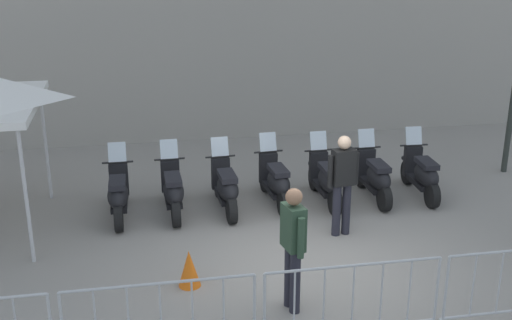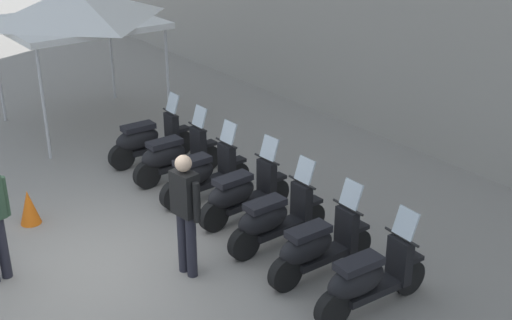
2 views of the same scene
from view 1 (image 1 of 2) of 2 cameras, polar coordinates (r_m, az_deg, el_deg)
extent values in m
plane|color=gray|center=(9.87, 4.78, -9.45)|extent=(120.00, 120.00, 0.00)
cylinder|color=black|center=(12.26, -12.01, -2.74)|extent=(0.15, 0.48, 0.48)
cylinder|color=black|center=(11.11, -12.15, -5.07)|extent=(0.15, 0.48, 0.48)
cube|color=black|center=(11.67, -12.09, -3.67)|extent=(0.30, 0.87, 0.10)
ellipsoid|color=black|center=(11.32, -12.20, -3.08)|extent=(0.38, 0.85, 0.40)
cube|color=black|center=(11.27, -12.28, -1.99)|extent=(0.29, 0.61, 0.10)
cube|color=black|center=(11.97, -12.13, -1.69)|extent=(0.34, 0.15, 0.60)
cylinder|color=black|center=(11.86, -12.24, -0.20)|extent=(0.56, 0.05, 0.04)
cube|color=silver|center=(11.86, -12.29, 0.70)|extent=(0.32, 0.15, 0.35)
cube|color=black|center=(12.16, -12.09, -1.56)|extent=(0.21, 0.32, 0.06)
cylinder|color=black|center=(12.26, -7.66, -2.47)|extent=(0.15, 0.48, 0.48)
cylinder|color=black|center=(11.12, -7.15, -4.76)|extent=(0.15, 0.48, 0.48)
cube|color=black|center=(11.67, -7.42, -3.38)|extent=(0.29, 0.87, 0.10)
ellipsoid|color=black|center=(11.33, -7.36, -2.78)|extent=(0.37, 0.84, 0.40)
cube|color=black|center=(11.28, -7.42, -1.69)|extent=(0.29, 0.60, 0.10)
cube|color=black|center=(11.98, -7.65, -1.41)|extent=(0.34, 0.14, 0.60)
cylinder|color=black|center=(11.87, -7.72, 0.08)|extent=(0.56, 0.04, 0.04)
cube|color=silver|center=(11.86, -7.78, 0.98)|extent=(0.32, 0.14, 0.35)
cube|color=black|center=(12.17, -7.71, -1.29)|extent=(0.20, 0.32, 0.06)
cylinder|color=black|center=(12.31, -3.30, -2.24)|extent=(0.16, 0.48, 0.48)
cylinder|color=black|center=(11.18, -2.19, -4.48)|extent=(0.16, 0.48, 0.48)
cube|color=black|center=(11.73, -2.78, -3.12)|extent=(0.31, 0.88, 0.10)
ellipsoid|color=black|center=(11.39, -2.54, -2.52)|extent=(0.39, 0.85, 0.40)
cube|color=black|center=(11.34, -2.58, -1.43)|extent=(0.30, 0.61, 0.10)
cube|color=black|center=(12.03, -3.17, -1.17)|extent=(0.34, 0.15, 0.60)
cylinder|color=black|center=(11.92, -3.20, 0.31)|extent=(0.56, 0.06, 0.04)
cube|color=silver|center=(11.91, -3.26, 1.21)|extent=(0.32, 0.15, 0.35)
cube|color=black|center=(12.22, -3.32, -1.06)|extent=(0.21, 0.33, 0.06)
cylinder|color=black|center=(12.57, 0.86, -1.75)|extent=(0.17, 0.49, 0.48)
cylinder|color=black|center=(11.46, 2.49, -3.88)|extent=(0.17, 0.49, 0.48)
cube|color=black|center=(12.00, 1.64, -2.59)|extent=(0.33, 0.88, 0.10)
ellipsoid|color=black|center=(11.66, 2.03, -1.98)|extent=(0.41, 0.86, 0.40)
cube|color=black|center=(11.61, 2.00, -0.91)|extent=(0.31, 0.61, 0.10)
cube|color=black|center=(12.29, 1.10, -0.70)|extent=(0.35, 0.16, 0.60)
cylinder|color=black|center=(12.19, 1.11, 0.76)|extent=(0.56, 0.07, 0.04)
cube|color=silver|center=(12.18, 1.05, 1.64)|extent=(0.33, 0.16, 0.35)
cube|color=black|center=(12.48, 0.87, -0.59)|extent=(0.22, 0.33, 0.06)
cylinder|color=black|center=(12.70, 5.27, -1.62)|extent=(0.15, 0.48, 0.48)
cylinder|color=black|center=(11.60, 7.07, -3.72)|extent=(0.15, 0.48, 0.48)
cube|color=black|center=(12.13, 6.14, -2.44)|extent=(0.29, 0.87, 0.10)
ellipsoid|color=black|center=(11.80, 6.59, -1.84)|extent=(0.37, 0.85, 0.40)
cube|color=black|center=(11.75, 6.58, -0.79)|extent=(0.29, 0.60, 0.10)
cube|color=black|center=(12.43, 5.57, -0.57)|extent=(0.34, 0.14, 0.60)
cylinder|color=black|center=(12.32, 5.62, 0.87)|extent=(0.56, 0.04, 0.04)
cube|color=silver|center=(12.31, 5.57, 1.74)|extent=(0.32, 0.14, 0.35)
cube|color=black|center=(12.61, 5.31, -0.47)|extent=(0.20, 0.32, 0.06)
cylinder|color=black|center=(12.98, 9.41, -1.34)|extent=(0.15, 0.48, 0.48)
cylinder|color=black|center=(11.90, 11.38, -3.37)|extent=(0.15, 0.48, 0.48)
cube|color=black|center=(12.42, 10.36, -2.14)|extent=(0.29, 0.87, 0.10)
ellipsoid|color=black|center=(12.09, 10.88, -1.55)|extent=(0.37, 0.85, 0.40)
cube|color=black|center=(12.05, 10.89, -0.52)|extent=(0.29, 0.60, 0.10)
cube|color=black|center=(12.71, 9.76, -0.32)|extent=(0.34, 0.14, 0.60)
cylinder|color=black|center=(12.60, 9.84, 1.10)|extent=(0.56, 0.04, 0.04)
cube|color=silver|center=(12.60, 9.81, 1.95)|extent=(0.32, 0.14, 0.35)
cube|color=black|center=(12.89, 9.47, -0.22)|extent=(0.20, 0.32, 0.06)
cylinder|color=black|center=(13.31, 13.39, -1.08)|extent=(0.17, 0.49, 0.48)
cylinder|color=black|center=(12.25, 15.43, -3.05)|extent=(0.17, 0.49, 0.48)
cube|color=black|center=(12.76, 14.38, -1.86)|extent=(0.33, 0.88, 0.10)
ellipsoid|color=black|center=(12.44, 14.94, -1.27)|extent=(0.41, 0.86, 0.40)
cube|color=black|center=(12.39, 14.98, -0.27)|extent=(0.31, 0.61, 0.10)
cube|color=black|center=(13.05, 13.78, -0.08)|extent=(0.35, 0.16, 0.60)
cylinder|color=black|center=(12.95, 13.90, 1.30)|extent=(0.56, 0.07, 0.04)
cube|color=silver|center=(12.94, 13.88, 2.12)|extent=(0.33, 0.16, 0.35)
cube|color=black|center=(13.23, 13.48, 0.02)|extent=(0.22, 0.33, 0.06)
cylinder|color=#B2B5B7|center=(7.73, -0.14, -13.59)|extent=(0.04, 0.04, 1.05)
cylinder|color=#B2B5B7|center=(7.37, -8.64, -10.83)|extent=(2.18, 0.06, 0.04)
cylinder|color=#B2B5B7|center=(7.60, -11.29, -13.84)|extent=(0.02, 0.02, 0.87)
cylinder|color=#B2B5B7|center=(7.60, -8.48, -13.68)|extent=(0.02, 0.02, 0.87)
cylinder|color=#B2B5B7|center=(7.61, -5.67, -13.49)|extent=(0.02, 0.02, 0.87)
cylinder|color=#B2B5B7|center=(7.64, -2.89, -13.27)|extent=(0.02, 0.02, 0.87)
cylinder|color=#B2B5B7|center=(7.75, 0.75, -13.50)|extent=(0.04, 0.04, 1.05)
cylinder|color=#B2B5B7|center=(8.40, 15.78, -11.54)|extent=(0.04, 0.04, 1.05)
cylinder|color=#B2B5B7|center=(7.75, 8.79, -9.27)|extent=(2.18, 0.06, 0.04)
cylinder|color=#B2B5B7|center=(7.78, 3.44, -12.65)|extent=(0.02, 0.02, 0.87)
cylinder|color=#B2B5B7|center=(7.86, 6.07, -12.35)|extent=(0.02, 0.02, 0.87)
cylinder|color=#B2B5B7|center=(7.96, 8.63, -12.03)|extent=(0.02, 0.02, 0.87)
cylinder|color=#B2B5B7|center=(8.08, 11.11, -11.70)|extent=(0.02, 0.02, 0.87)
cylinder|color=#B2B5B7|center=(8.21, 13.51, -11.36)|extent=(0.02, 0.02, 0.87)
cylinder|color=#B2B5B7|center=(8.45, 16.52, -11.42)|extent=(0.04, 0.04, 1.05)
cylinder|color=#B2B5B7|center=(8.56, 18.78, -10.54)|extent=(0.02, 0.02, 0.87)
cylinder|color=#B2B5B7|center=(8.74, 20.90, -10.18)|extent=(0.02, 0.02, 0.87)
cylinder|color=#23232D|center=(10.73, 7.19, -4.46)|extent=(0.14, 0.14, 0.90)
cylinder|color=#23232D|center=(10.80, 8.05, -4.32)|extent=(0.14, 0.14, 0.90)
cube|color=black|center=(10.49, 7.80, -0.63)|extent=(0.39, 0.27, 0.60)
sphere|color=beige|center=(10.36, 7.90, 1.56)|extent=(0.22, 0.22, 0.22)
cylinder|color=black|center=(10.41, 6.65, -1.03)|extent=(0.09, 0.09, 0.55)
cylinder|color=black|center=(10.61, 8.90, -0.74)|extent=(0.09, 0.09, 0.55)
cylinder|color=#23232D|center=(8.69, 3.00, -10.25)|extent=(0.14, 0.14, 0.90)
cylinder|color=#23232D|center=(8.55, 3.51, -10.79)|extent=(0.14, 0.14, 0.90)
cube|color=#2D4733|center=(8.27, 3.35, -5.99)|extent=(0.28, 0.39, 0.60)
sphere|color=#9E7051|center=(8.11, 3.41, -3.30)|extent=(0.22, 0.22, 0.22)
cylinder|color=#2D4733|center=(8.49, 2.69, -5.69)|extent=(0.09, 0.09, 0.55)
cylinder|color=#2D4733|center=(8.11, 4.03, -6.94)|extent=(0.09, 0.09, 0.55)
cylinder|color=silver|center=(10.13, -19.81, -3.10)|extent=(0.06, 0.06, 2.15)
cylinder|color=silver|center=(12.58, -18.23, 1.31)|extent=(0.06, 0.06, 2.15)
cone|color=orange|center=(9.27, -5.97, -9.58)|extent=(0.32, 0.32, 0.55)
camera|label=2|loc=(11.36, 52.12, 13.45)|focal=46.68mm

